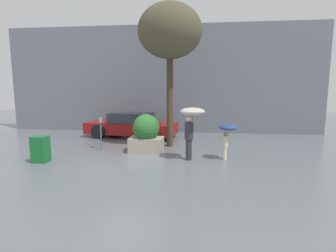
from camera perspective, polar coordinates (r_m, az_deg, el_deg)
ground_plane at (r=9.15m, az=-7.58°, el=-7.87°), size 40.00×40.00×0.00m
building_facade at (r=15.17m, az=-1.69°, el=10.07°), size 18.00×0.30×6.00m
planter_box at (r=10.40m, az=-4.76°, el=-1.63°), size 1.32×1.06×1.51m
person_adult at (r=9.10m, az=5.09°, el=1.26°), size 0.85×0.85×1.87m
person_child at (r=9.41m, az=12.83°, el=-1.19°), size 0.64×0.64×1.27m
parked_car_near at (r=13.71m, az=-7.94°, el=0.11°), size 4.80×2.47×1.27m
street_tree at (r=11.48m, az=0.41°, el=19.72°), size 2.67×2.67×6.00m
parking_meter at (r=11.07m, az=-14.45°, el=-0.18°), size 0.14×0.14×1.33m
newspaper_box at (r=10.03m, az=-26.01°, el=-4.55°), size 0.50×0.44×0.90m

